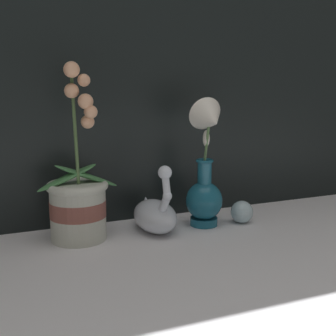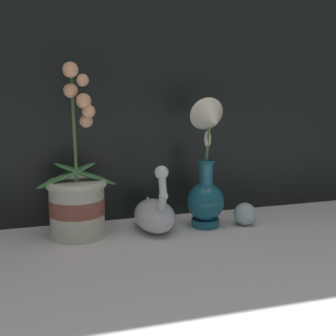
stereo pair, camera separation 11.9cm
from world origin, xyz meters
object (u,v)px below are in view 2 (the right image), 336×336
object	(u,v)px
glass_sphere	(245,214)
blue_vase	(207,176)
swan_figurine	(154,213)
orchid_potted_plant	(77,198)

from	to	relation	value
glass_sphere	blue_vase	bearing A→B (deg)	173.57
swan_figurine	blue_vase	size ratio (longest dim) A/B	0.55
orchid_potted_plant	swan_figurine	bearing A→B (deg)	-4.69
orchid_potted_plant	swan_figurine	world-z (taller)	orchid_potted_plant
orchid_potted_plant	blue_vase	distance (m)	0.34
swan_figurine	glass_sphere	distance (m)	0.25
orchid_potted_plant	swan_figurine	distance (m)	0.20
blue_vase	glass_sphere	size ratio (longest dim) A/B	5.59
blue_vase	glass_sphere	bearing A→B (deg)	-6.43
swan_figurine	glass_sphere	size ratio (longest dim) A/B	3.09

